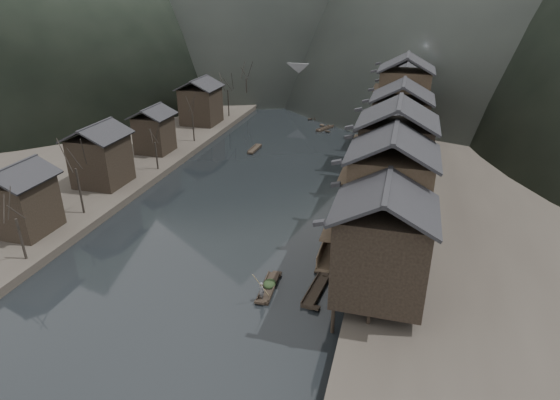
% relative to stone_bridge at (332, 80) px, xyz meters
% --- Properties ---
extents(water, '(300.00, 300.00, 0.00)m').
position_rel_stone_bridge_xyz_m(water, '(0.00, -72.00, -5.11)').
color(water, black).
rests_on(water, ground).
extents(right_bank, '(40.00, 200.00, 1.80)m').
position_rel_stone_bridge_xyz_m(right_bank, '(35.00, -32.00, -4.21)').
color(right_bank, '#2D2823').
rests_on(right_bank, ground).
extents(left_bank, '(40.00, 200.00, 1.20)m').
position_rel_stone_bridge_xyz_m(left_bank, '(-35.00, -32.00, -4.51)').
color(left_bank, '#2D2823').
rests_on(left_bank, ground).
extents(stilt_houses, '(9.00, 67.60, 16.89)m').
position_rel_stone_bridge_xyz_m(stilt_houses, '(17.28, -52.44, 3.92)').
color(stilt_houses, black).
rests_on(stilt_houses, ground).
extents(left_houses, '(8.10, 53.20, 8.73)m').
position_rel_stone_bridge_xyz_m(left_houses, '(-20.50, -51.88, 0.55)').
color(left_houses, black).
rests_on(left_houses, left_bank).
extents(bare_trees, '(3.98, 72.98, 7.96)m').
position_rel_stone_bridge_xyz_m(bare_trees, '(-17.00, -43.23, 1.58)').
color(bare_trees, black).
rests_on(bare_trees, left_bank).
extents(moored_sampans, '(3.14, 49.54, 0.47)m').
position_rel_stone_bridge_xyz_m(moored_sampans, '(12.09, -56.47, -4.91)').
color(moored_sampans, black).
rests_on(moored_sampans, water).
extents(midriver_boats, '(11.21, 41.46, 0.45)m').
position_rel_stone_bridge_xyz_m(midriver_boats, '(-2.01, -20.53, -4.91)').
color(midriver_boats, black).
rests_on(midriver_boats, water).
extents(stone_bridge, '(40.00, 6.00, 9.00)m').
position_rel_stone_bridge_xyz_m(stone_bridge, '(0.00, 0.00, 0.00)').
color(stone_bridge, '#4C4C4F').
rests_on(stone_bridge, ground).
extents(hero_sampan, '(1.35, 5.26, 0.44)m').
position_rel_stone_bridge_xyz_m(hero_sampan, '(7.60, -78.15, -4.91)').
color(hero_sampan, black).
rests_on(hero_sampan, water).
extents(cargo_heap, '(1.15, 1.51, 0.69)m').
position_rel_stone_bridge_xyz_m(cargo_heap, '(7.61, -77.91, -4.33)').
color(cargo_heap, black).
rests_on(cargo_heap, hero_sampan).
extents(boatman, '(0.76, 0.68, 1.74)m').
position_rel_stone_bridge_xyz_m(boatman, '(7.50, -79.97, -3.80)').
color(boatman, '#525254').
rests_on(boatman, hero_sampan).
extents(bamboo_pole, '(1.44, 1.80, 3.88)m').
position_rel_stone_bridge_xyz_m(bamboo_pole, '(7.70, -79.97, -1.00)').
color(bamboo_pole, '#8C7A51').
rests_on(bamboo_pole, boatman).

